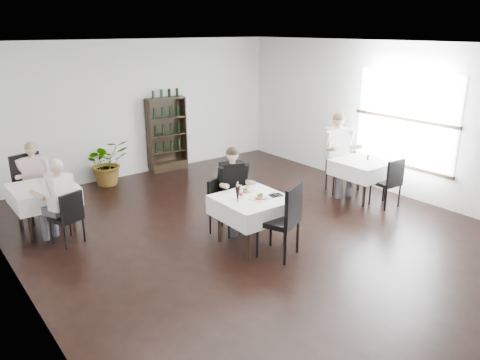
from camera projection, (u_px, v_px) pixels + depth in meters
The scene contains 24 objects.
room_shell at pixel (268, 148), 7.06m from camera, with size 9.00×9.00×9.00m.
window_right at pixel (405, 121), 9.06m from camera, with size 0.06×2.30×1.85m.
wine_shelf at pixel (167, 135), 10.88m from camera, with size 0.90×0.28×1.75m.
main_table at pixel (252, 207), 7.17m from camera, with size 1.03×1.03×0.77m.
left_table at pixel (43, 195), 7.68m from camera, with size 0.98×0.98×0.77m.
right_table at pixel (363, 168), 9.12m from camera, with size 0.98×0.98×0.77m.
potted_tree at pixel (107, 162), 9.97m from camera, with size 0.89×0.77×0.99m, color #2C6121.
main_chair_far at pixel (221, 202), 7.64m from camera, with size 0.54×0.54×0.91m.
main_chair_near at pixel (284, 216), 6.75m from camera, with size 0.68×0.68×1.13m.
left_chair_far at pixel (32, 183), 8.14m from camera, with size 0.64×0.64×1.16m.
left_chair_near at pixel (68, 215), 7.19m from camera, with size 0.50×0.50×0.87m.
right_chair_far at pixel (337, 167), 9.57m from camera, with size 0.54×0.54×0.89m.
right_chair_near at pixel (390, 180), 8.68m from camera, with size 0.46×0.47×0.95m.
diner_main at pixel (234, 183), 7.64m from camera, with size 0.59×0.63×1.41m.
diner_left_far at pixel (34, 175), 8.14m from camera, with size 0.59×0.63×1.37m.
diner_left_near at pixel (57, 194), 7.19m from camera, with size 0.61×0.64×1.36m.
diner_right_far at pixel (339, 147), 9.34m from camera, with size 0.71×0.76×1.64m.
plate_far at pixel (245, 192), 7.33m from camera, with size 0.26×0.26×0.07m.
plate_near at pixel (260, 198), 7.04m from camera, with size 0.29×0.29×0.08m.
pilsner_dark at pixel (238, 195), 6.85m from camera, with size 0.07×0.07×0.32m.
pilsner_lager at pixel (238, 191), 7.07m from camera, with size 0.06×0.06×0.26m.
coke_bottle at pixel (241, 193), 7.06m from camera, with size 0.05×0.05×0.21m.
napkin_cutlery at pixel (276, 195), 7.20m from camera, with size 0.22×0.22×0.02m.
pepper_mill at pixel (368, 158), 9.11m from camera, with size 0.04×0.04×0.10m, color black.
Camera 1 is at (-4.49, -5.21, 3.25)m, focal length 35.00 mm.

